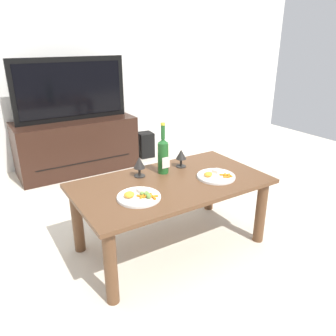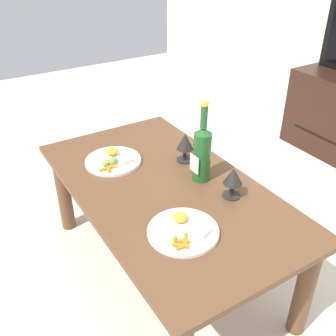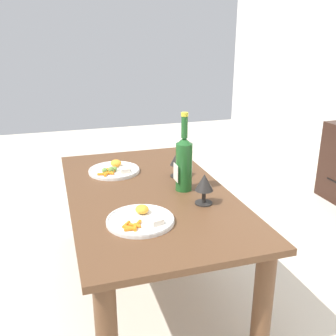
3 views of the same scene
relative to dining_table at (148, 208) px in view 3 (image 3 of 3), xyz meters
The scene contains 7 objects.
ground_plane 0.39m from the dining_table, ahead, with size 6.40×6.40×0.00m, color beige.
dining_table is the anchor object (origin of this frame).
wine_bottle 0.27m from the dining_table, 77.65° to the left, with size 0.07×0.07×0.34m.
goblet_left 0.28m from the dining_table, 125.30° to the left, with size 0.08×0.08×0.13m.
goblet_right 0.32m from the dining_table, 42.86° to the left, with size 0.07×0.07×0.13m.
dinner_plate_left 0.31m from the dining_table, 160.70° to the right, with size 0.25×0.25×0.05m.
dinner_plate_right 0.31m from the dining_table, 19.09° to the right, with size 0.25×0.25×0.04m.
Camera 3 is at (1.52, -0.38, 1.12)m, focal length 41.41 mm.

